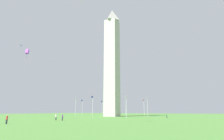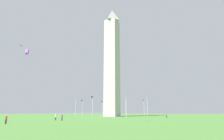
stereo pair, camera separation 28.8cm
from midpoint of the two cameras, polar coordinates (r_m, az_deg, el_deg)
ground_plane at (r=82.53m, az=0.10°, el=-14.79°), size 260.00×260.00×0.00m
obelisk_monument at (r=86.08m, az=0.10°, el=3.37°), size 5.90×5.90×53.67m
flagpole_n at (r=68.05m, az=-6.21°, el=-11.35°), size 1.12×0.14×8.02m
flagpole_ne at (r=67.04m, az=4.72°, el=-11.35°), size 1.12×0.14×8.02m
flagpole_e at (r=76.62m, az=11.47°, el=-11.37°), size 1.12×0.14×8.02m
flagpole_se at (r=89.17m, az=10.41°, el=-11.63°), size 1.12×0.14×8.02m
flagpole_s at (r=97.57m, az=4.47°, el=-11.92°), size 1.12×0.14×8.02m
flagpole_sw at (r=98.26m, az=-3.09°, el=-11.95°), size 1.12×0.14×8.02m
flagpole_w at (r=90.99m, az=-9.49°, el=-11.70°), size 1.12×0.14×8.02m
flagpole_nw at (r=78.73m, az=-11.62°, el=-11.40°), size 1.12×0.14×8.02m
person_green_shirt at (r=67.56m, az=17.35°, el=-13.85°), size 0.32×0.32×1.70m
person_purple_shirt at (r=47.16m, az=-15.70°, el=-14.51°), size 0.32×0.32×1.64m
person_red_shirt at (r=39.03m, az=-30.85°, el=-13.57°), size 0.32×0.32×1.62m
person_white_shirt at (r=50.27m, az=-17.60°, el=-14.27°), size 0.32×0.32×1.67m
kite_blue_diamond at (r=81.02m, az=-27.22°, el=7.05°), size 1.26×1.25×1.44m
kite_purple_box at (r=60.44m, az=-25.65°, el=5.38°), size 1.42×1.31×3.00m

